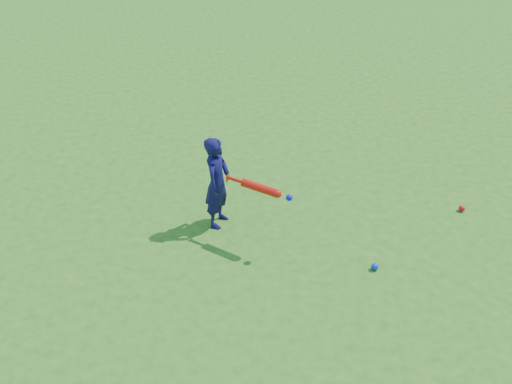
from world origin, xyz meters
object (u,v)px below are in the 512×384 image
child (217,183)px  ground_ball_blue (375,267)px  ground_ball_red (462,208)px  bat_swing (263,189)px

child → ground_ball_blue: bearing=-97.4°
ground_ball_red → ground_ball_blue: bearing=-135.7°
bat_swing → child: bearing=175.4°
child → ground_ball_blue: 1.91m
ground_ball_blue → bat_swing: bearing=161.6°
ground_ball_red → bat_swing: bearing=-162.5°
child → ground_ball_blue: child is taller
ground_ball_blue → ground_ball_red: bearing=44.3°
ground_ball_red → ground_ball_blue: 1.61m
ground_ball_blue → bat_swing: (-1.17, 0.39, 0.66)m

